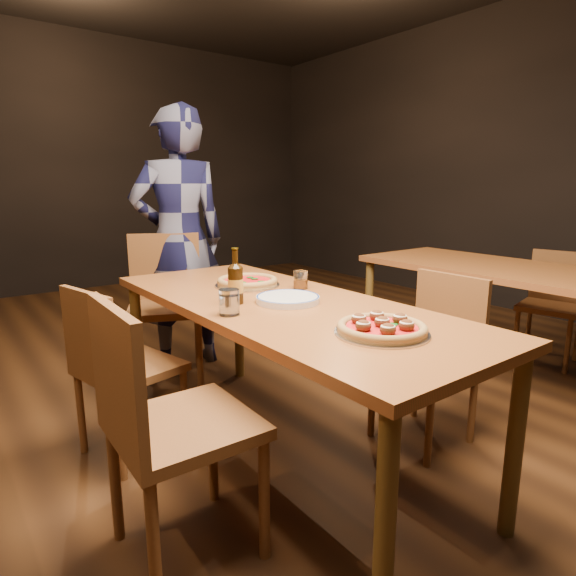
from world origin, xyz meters
TOP-DOWN VIEW (x-y plane):
  - ground at (0.00, 0.00)m, footprint 9.00×9.00m
  - room_shell at (0.00, 0.00)m, footprint 9.00×9.00m
  - table_main at (0.00, 0.00)m, footprint 0.80×2.00m
  - table_right at (1.70, -0.20)m, footprint 0.80×2.00m
  - chair_main_nw at (-0.63, -0.30)m, footprint 0.46×0.46m
  - chair_main_sw at (-0.55, 0.45)m, footprint 0.48×0.48m
  - chair_main_e at (0.64, -0.32)m, footprint 0.41×0.41m
  - chair_end at (-0.07, 1.17)m, footprint 0.61×0.61m
  - chair_nbr_right at (2.25, -0.17)m, footprint 0.46×0.46m
  - pizza_meatball at (-0.00, -0.60)m, footprint 0.34×0.34m
  - pizza_margherita at (0.06, 0.38)m, footprint 0.33×0.33m
  - plate_stack at (0.02, -0.03)m, footprint 0.28×0.28m
  - beer_bottle at (-0.18, 0.09)m, footprint 0.07×0.07m
  - water_glass at (-0.30, -0.06)m, footprint 0.08×0.08m
  - amber_glass at (0.24, 0.16)m, footprint 0.07×0.07m
  - diner at (0.16, 1.40)m, footprint 0.72×0.54m

SIDE VIEW (x-z plane):
  - ground at x=0.00m, z-range 0.00..0.00m
  - chair_nbr_right at x=2.25m, z-range 0.00..0.83m
  - chair_main_sw at x=-0.55m, z-range 0.00..0.86m
  - chair_main_e at x=0.64m, z-range 0.00..0.87m
  - chair_main_nw at x=-0.63m, z-range 0.00..0.96m
  - chair_end at x=-0.07m, z-range 0.00..0.99m
  - table_main at x=0.00m, z-range 0.30..1.05m
  - table_right at x=1.70m, z-range 0.30..1.05m
  - plate_stack at x=0.02m, z-range 0.75..0.78m
  - pizza_margherita at x=0.06m, z-range 0.75..0.79m
  - pizza_meatball at x=0.00m, z-range 0.74..0.80m
  - amber_glass at x=0.24m, z-range 0.75..0.84m
  - water_glass at x=-0.30m, z-range 0.75..0.85m
  - beer_bottle at x=-0.18m, z-range 0.72..0.96m
  - diner at x=0.16m, z-range 0.00..1.78m
  - room_shell at x=0.00m, z-range -2.64..6.36m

